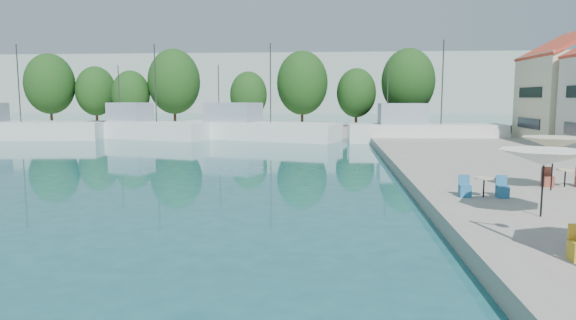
# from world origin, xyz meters

# --- Properties ---
(quay_far) EXTENTS (90.00, 16.00, 0.60)m
(quay_far) POSITION_xyz_m (-8.00, 67.00, 0.30)
(quay_far) COLOR gray
(quay_far) RESTS_ON ground
(hill_west) EXTENTS (180.00, 40.00, 16.00)m
(hill_west) POSITION_xyz_m (-30.00, 160.00, 8.00)
(hill_west) COLOR #9CAA9E
(hill_west) RESTS_ON ground
(hill_east) EXTENTS (140.00, 40.00, 12.00)m
(hill_east) POSITION_xyz_m (40.00, 180.00, 6.00)
(hill_east) COLOR #9CAA9E
(hill_east) RESTS_ON ground
(trawler_02) EXTENTS (14.37, 7.94, 10.20)m
(trawler_02) POSITION_xyz_m (-17.69, 56.84, 1.07)
(trawler_02) COLOR silver
(trawler_02) RESTS_ON ground
(trawler_03) EXTENTS (18.18, 10.13, 10.20)m
(trawler_03) POSITION_xyz_m (-6.07, 57.00, 1.07)
(trawler_03) COLOR white
(trawler_03) RESTS_ON ground
(trawler_04) EXTENTS (14.94, 4.33, 10.20)m
(trawler_04) POSITION_xyz_m (10.96, 54.55, 1.07)
(trawler_04) COLOR silver
(trawler_04) RESTS_ON ground
(tree_01) EXTENTS (6.49, 6.49, 9.61)m
(tree_01) POSITION_xyz_m (-35.61, 70.41, 6.15)
(tree_01) COLOR #3F2B19
(tree_01) RESTS_ON quay_far
(tree_02) EXTENTS (5.37, 5.37, 7.95)m
(tree_02) POSITION_xyz_m (-29.95, 71.95, 5.19)
(tree_02) COLOR #3F2B19
(tree_02) RESTS_ON quay_far
(tree_03) EXTENTS (4.89, 4.89, 7.24)m
(tree_03) POSITION_xyz_m (-23.95, 69.30, 4.77)
(tree_03) COLOR #3F2B19
(tree_03) RESTS_ON quay_far
(tree_04) EXTENTS (6.79, 6.79, 10.05)m
(tree_04) POSITION_xyz_m (-18.42, 70.24, 6.40)
(tree_04) COLOR #3F2B19
(tree_04) RESTS_ON quay_far
(tree_05) EXTENTS (4.76, 4.76, 7.05)m
(tree_05) POSITION_xyz_m (-8.43, 69.48, 4.67)
(tree_05) COLOR #3F2B19
(tree_05) RESTS_ON quay_far
(tree_06) EXTENTS (6.52, 6.52, 9.66)m
(tree_06) POSITION_xyz_m (-1.57, 70.06, 6.17)
(tree_06) COLOR #3F2B19
(tree_06) RESTS_ON quay_far
(tree_07) EXTENTS (5.06, 5.06, 7.49)m
(tree_07) POSITION_xyz_m (5.38, 71.08, 4.92)
(tree_07) COLOR #3F2B19
(tree_07) RESTS_ON quay_far
(tree_08) EXTENTS (6.70, 6.70, 9.91)m
(tree_08) POSITION_xyz_m (11.80, 70.34, 6.32)
(tree_08) COLOR #3F2B19
(tree_08) RESTS_ON quay_far
(umbrella_white) EXTENTS (2.82, 2.82, 2.15)m
(umbrella_white) POSITION_xyz_m (9.12, 20.67, 2.50)
(umbrella_white) COLOR black
(umbrella_white) RESTS_ON quay_right
(umbrella_cream) EXTENTS (2.56, 2.56, 2.20)m
(umbrella_cream) POSITION_xyz_m (11.39, 25.51, 2.55)
(umbrella_cream) COLOR black
(umbrella_cream) RESTS_ON quay_right
(cafe_table_02) EXTENTS (1.82, 0.70, 0.76)m
(cafe_table_02) POSITION_xyz_m (8.21, 23.80, 0.89)
(cafe_table_02) COLOR black
(cafe_table_02) RESTS_ON quay_right
(cafe_table_03) EXTENTS (1.82, 0.70, 0.76)m
(cafe_table_03) POSITION_xyz_m (12.31, 26.41, 0.89)
(cafe_table_03) COLOR black
(cafe_table_03) RESTS_ON quay_right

